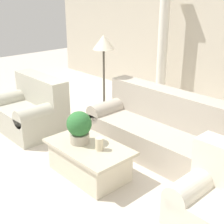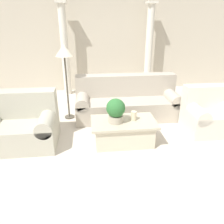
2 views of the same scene
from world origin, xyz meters
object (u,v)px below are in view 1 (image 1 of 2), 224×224
Objects in this scene: potted_plant at (79,127)px; floor_lamp at (104,48)px; sofa_long at (162,130)px; loveseat at (31,109)px; coffee_table at (89,160)px.

floor_lamp is (-0.90, 1.22, 0.73)m from potted_plant.
sofa_long is at bearing -1.41° from floor_lamp.
floor_lamp reaches higher than loveseat.
loveseat is at bearing -154.82° from sofa_long.
sofa_long is 1.84× the size of loveseat.
floor_lamp is (-1.04, 1.19, 1.16)m from coffee_table.
potted_plant is 0.27× the size of floor_lamp.
coffee_table is 2.67× the size of potted_plant.
floor_lamp reaches higher than sofa_long.
coffee_table is 0.71× the size of floor_lamp.
loveseat reaches higher than potted_plant.
sofa_long reaches higher than potted_plant.
floor_lamp is at bearing 126.29° from potted_plant.
coffee_table is 0.46m from potted_plant.
floor_lamp reaches higher than potted_plant.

